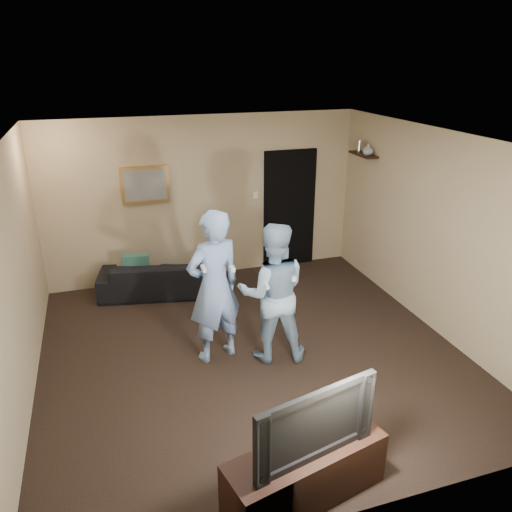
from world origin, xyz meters
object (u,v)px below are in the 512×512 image
object	(u,v)px
sofa	(161,277)
wii_player_left	(214,287)
tv_console	(305,473)
wii_player_right	(273,293)
television	(308,418)

from	to	relation	value
sofa	wii_player_left	distance (m)	2.10
tv_console	wii_player_right	size ratio (longest dim) A/B	0.81
sofa	wii_player_right	xyz separation A→B (m)	(1.04, -2.14, 0.58)
sofa	tv_console	distance (m)	4.25
tv_console	wii_player_left	xyz separation A→B (m)	(-0.21, 2.26, 0.69)
sofa	wii_player_left	size ratio (longest dim) A/B	0.99
wii_player_right	wii_player_left	bearing A→B (deg)	163.36
wii_player_left	wii_player_right	distance (m)	0.68
sofa	television	distance (m)	4.29
wii_player_right	tv_console	bearing A→B (deg)	-102.08
tv_console	wii_player_left	distance (m)	2.37
television	wii_player_left	xyz separation A→B (m)	(-0.21, 2.26, 0.12)
television	wii_player_right	bearing A→B (deg)	64.87
tv_console	wii_player_left	size ratio (longest dim) A/B	0.74
tv_console	wii_player_right	xyz separation A→B (m)	(0.44, 2.07, 0.61)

